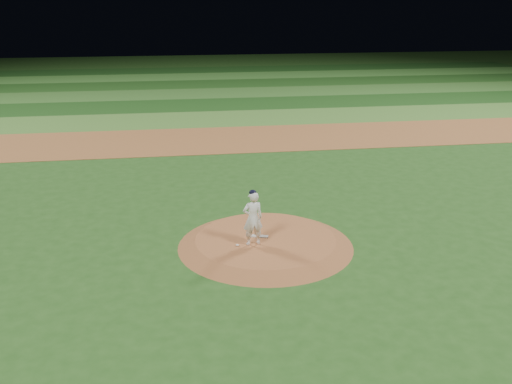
% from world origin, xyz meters
% --- Properties ---
extents(ground, '(120.00, 120.00, 0.00)m').
position_xyz_m(ground, '(0.00, 0.00, 0.00)').
color(ground, '#214D18').
rests_on(ground, ground).
extents(infield_dirt_band, '(70.00, 6.00, 0.02)m').
position_xyz_m(infield_dirt_band, '(0.00, 14.00, 0.01)').
color(infield_dirt_band, brown).
rests_on(infield_dirt_band, ground).
extents(outfield_stripe_0, '(70.00, 5.00, 0.02)m').
position_xyz_m(outfield_stripe_0, '(0.00, 19.50, 0.01)').
color(outfield_stripe_0, '#41762A').
rests_on(outfield_stripe_0, ground).
extents(outfield_stripe_1, '(70.00, 5.00, 0.02)m').
position_xyz_m(outfield_stripe_1, '(0.00, 24.50, 0.01)').
color(outfield_stripe_1, '#194315').
rests_on(outfield_stripe_1, ground).
extents(outfield_stripe_2, '(70.00, 5.00, 0.02)m').
position_xyz_m(outfield_stripe_2, '(0.00, 29.50, 0.01)').
color(outfield_stripe_2, '#346A26').
rests_on(outfield_stripe_2, ground).
extents(outfield_stripe_3, '(70.00, 5.00, 0.02)m').
position_xyz_m(outfield_stripe_3, '(0.00, 34.50, 0.01)').
color(outfield_stripe_3, '#1C4917').
rests_on(outfield_stripe_3, ground).
extents(outfield_stripe_4, '(70.00, 5.00, 0.02)m').
position_xyz_m(outfield_stripe_4, '(0.00, 39.50, 0.01)').
color(outfield_stripe_4, '#3A7D2D').
rests_on(outfield_stripe_4, ground).
extents(outfield_stripe_5, '(70.00, 5.00, 0.02)m').
position_xyz_m(outfield_stripe_5, '(0.00, 44.50, 0.01)').
color(outfield_stripe_5, '#184416').
rests_on(outfield_stripe_5, ground).
extents(pitchers_mound, '(5.50, 5.50, 0.25)m').
position_xyz_m(pitchers_mound, '(0.00, 0.00, 0.12)').
color(pitchers_mound, '#9A592F').
rests_on(pitchers_mound, ground).
extents(pitching_rubber, '(0.68, 0.34, 0.03)m').
position_xyz_m(pitching_rubber, '(-0.22, 0.17, 0.27)').
color(pitching_rubber, beige).
rests_on(pitching_rubber, pitchers_mound).
extents(rosin_bag, '(0.11, 0.11, 0.06)m').
position_xyz_m(rosin_bag, '(-0.94, -0.45, 0.28)').
color(rosin_bag, silver).
rests_on(rosin_bag, pitchers_mound).
extents(pitcher_on_mound, '(0.68, 0.50, 1.76)m').
position_xyz_m(pitcher_on_mound, '(-0.46, -0.39, 1.12)').
color(pitcher_on_mound, white).
rests_on(pitcher_on_mound, pitchers_mound).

